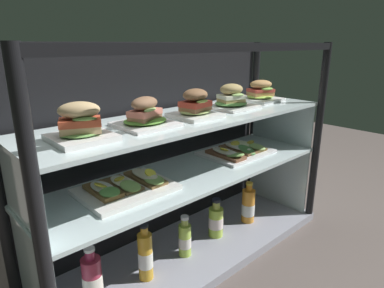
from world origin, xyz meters
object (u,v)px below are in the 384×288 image
(plated_roll_sandwich_mid_right, at_px, (145,116))
(plated_roll_sandwich_right_of_center, at_px, (260,93))
(open_sandwich_tray_right_of_center, at_px, (127,186))
(plated_roll_sandwich_near_right_corner, at_px, (81,126))
(plated_roll_sandwich_left_of_center, at_px, (195,106))
(plated_roll_sandwich_center, at_px, (231,99))
(juice_bottle_front_fourth, at_px, (185,239))
(juice_bottle_back_center, at_px, (216,221))
(juice_bottle_back_left, at_px, (248,206))
(juice_bottle_front_middle, at_px, (145,256))
(open_sandwich_tray_far_left, at_px, (238,151))
(juice_bottle_front_second, at_px, (93,282))

(plated_roll_sandwich_mid_right, relative_size, plated_roll_sandwich_right_of_center, 1.04)
(open_sandwich_tray_right_of_center, bearing_deg, plated_roll_sandwich_mid_right, -22.28)
(plated_roll_sandwich_near_right_corner, xyz_separation_m, plated_roll_sandwich_mid_right, (0.25, 0.02, -0.01))
(plated_roll_sandwich_left_of_center, bearing_deg, plated_roll_sandwich_right_of_center, 5.89)
(plated_roll_sandwich_center, bearing_deg, plated_roll_sandwich_near_right_corner, -176.75)
(plated_roll_sandwich_center, bearing_deg, juice_bottle_front_fourth, -174.44)
(juice_bottle_back_center, height_order, juice_bottle_back_left, juice_bottle_back_left)
(plated_roll_sandwich_right_of_center, height_order, juice_bottle_front_middle, plated_roll_sandwich_right_of_center)
(juice_bottle_front_middle, height_order, juice_bottle_back_center, juice_bottle_front_middle)
(open_sandwich_tray_far_left, relative_size, juice_bottle_back_left, 1.52)
(plated_roll_sandwich_left_of_center, bearing_deg, plated_roll_sandwich_near_right_corner, -178.99)
(plated_roll_sandwich_near_right_corner, distance_m, plated_roll_sandwich_right_of_center, 1.01)
(plated_roll_sandwich_right_of_center, distance_m, juice_bottle_back_center, 0.69)
(plated_roll_sandwich_near_right_corner, bearing_deg, juice_bottle_back_center, 2.30)
(plated_roll_sandwich_mid_right, height_order, juice_bottle_back_left, plated_roll_sandwich_mid_right)
(plated_roll_sandwich_right_of_center, relative_size, open_sandwich_tray_right_of_center, 0.56)
(plated_roll_sandwich_center, distance_m, open_sandwich_tray_far_left, 0.27)
(juice_bottle_back_left, bearing_deg, juice_bottle_front_fourth, 179.23)
(plated_roll_sandwich_near_right_corner, height_order, open_sandwich_tray_far_left, plated_roll_sandwich_near_right_corner)
(plated_roll_sandwich_right_of_center, bearing_deg, juice_bottle_front_fourth, -175.00)
(juice_bottle_front_second, xyz_separation_m, juice_bottle_front_middle, (0.22, -0.00, 0.00))
(plated_roll_sandwich_mid_right, height_order, plated_roll_sandwich_center, plated_roll_sandwich_center)
(open_sandwich_tray_right_of_center, bearing_deg, plated_roll_sandwich_near_right_corner, -164.10)
(juice_bottle_front_fourth, bearing_deg, juice_bottle_front_middle, -177.69)
(open_sandwich_tray_right_of_center, relative_size, juice_bottle_front_middle, 1.39)
(plated_roll_sandwich_near_right_corner, bearing_deg, plated_roll_sandwich_left_of_center, 1.01)
(juice_bottle_back_left, bearing_deg, plated_roll_sandwich_center, 163.40)
(plated_roll_sandwich_mid_right, xyz_separation_m, juice_bottle_front_second, (-0.26, -0.01, -0.56))
(juice_bottle_front_fourth, height_order, juice_bottle_back_center, juice_bottle_back_center)
(plated_roll_sandwich_right_of_center, bearing_deg, plated_roll_sandwich_near_right_corner, -176.49)
(plated_roll_sandwich_mid_right, height_order, plated_roll_sandwich_right_of_center, plated_roll_sandwich_right_of_center)
(plated_roll_sandwich_right_of_center, xyz_separation_m, juice_bottle_back_center, (-0.35, -0.04, -0.59))
(plated_roll_sandwich_center, height_order, juice_bottle_front_second, plated_roll_sandwich_center)
(plated_roll_sandwich_near_right_corner, height_order, plated_roll_sandwich_center, plated_roll_sandwich_near_right_corner)
(plated_roll_sandwich_left_of_center, xyz_separation_m, juice_bottle_front_fourth, (-0.06, 0.00, -0.59))
(open_sandwich_tray_right_of_center, bearing_deg, juice_bottle_back_center, -2.97)
(plated_roll_sandwich_right_of_center, xyz_separation_m, juice_bottle_back_left, (-0.13, -0.06, -0.58))
(plated_roll_sandwich_center, xyz_separation_m, plated_roll_sandwich_right_of_center, (0.25, 0.02, 0.00))
(plated_roll_sandwich_center, bearing_deg, plated_roll_sandwich_right_of_center, 4.28)
(plated_roll_sandwich_left_of_center, distance_m, juice_bottle_front_middle, 0.63)
(plated_roll_sandwich_near_right_corner, distance_m, juice_bottle_front_second, 0.57)
(plated_roll_sandwich_left_of_center, relative_size, juice_bottle_front_fourth, 0.92)
(plated_roll_sandwich_right_of_center, height_order, juice_bottle_front_fourth, plated_roll_sandwich_right_of_center)
(plated_roll_sandwich_right_of_center, bearing_deg, juice_bottle_front_second, -176.95)
(plated_roll_sandwich_right_of_center, relative_size, juice_bottle_back_center, 0.96)
(open_sandwich_tray_right_of_center, height_order, juice_bottle_front_middle, open_sandwich_tray_right_of_center)
(plated_roll_sandwich_right_of_center, bearing_deg, juice_bottle_back_left, -156.27)
(open_sandwich_tray_right_of_center, bearing_deg, juice_bottle_front_fourth, -8.71)
(juice_bottle_front_middle, bearing_deg, open_sandwich_tray_right_of_center, 127.37)
(plated_roll_sandwich_near_right_corner, height_order, open_sandwich_tray_right_of_center, plated_roll_sandwich_near_right_corner)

